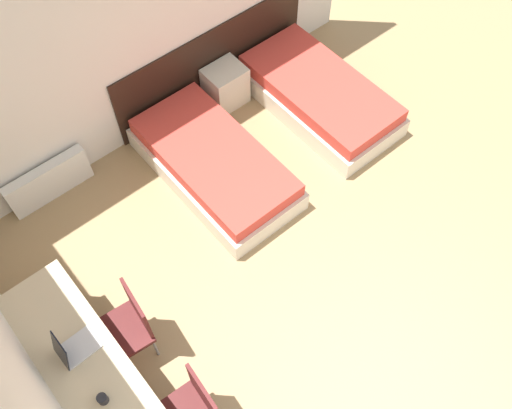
# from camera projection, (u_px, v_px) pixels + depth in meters

# --- Properties ---
(ground_plane) EXTENTS (20.00, 20.00, 0.00)m
(ground_plane) POSITION_uv_depth(u_px,v_px,m) (423.00, 406.00, 5.04)
(ground_plane) COLOR #9E7F56
(wall_back) EXTENTS (5.76, 0.05, 2.70)m
(wall_back) POSITION_uv_depth(u_px,v_px,m) (132.00, 36.00, 5.62)
(wall_back) COLOR silver
(wall_back) RESTS_ON ground_plane
(wall_left) EXTENTS (0.05, 5.19, 2.70)m
(wall_left) POSITION_uv_depth(u_px,v_px,m) (9.00, 351.00, 3.93)
(wall_left) COLOR silver
(wall_left) RESTS_ON ground_plane
(headboard_panel) EXTENTS (2.65, 0.03, 0.94)m
(headboard_panel) POSITION_uv_depth(u_px,v_px,m) (213.00, 62.00, 6.66)
(headboard_panel) COLOR black
(headboard_panel) RESTS_ON ground_plane
(bed_near_window) EXTENTS (0.99, 1.97, 0.43)m
(bed_near_window) POSITION_uv_depth(u_px,v_px,m) (215.00, 164.00, 6.20)
(bed_near_window) COLOR beige
(bed_near_window) RESTS_ON ground_plane
(bed_near_door) EXTENTS (0.99, 1.97, 0.43)m
(bed_near_door) POSITION_uv_depth(u_px,v_px,m) (319.00, 96.00, 6.74)
(bed_near_door) COLOR beige
(bed_near_door) RESTS_ON ground_plane
(nightstand) EXTENTS (0.46, 0.38, 0.51)m
(nightstand) POSITION_uv_depth(u_px,v_px,m) (225.00, 86.00, 6.75)
(nightstand) COLOR beige
(nightstand) RESTS_ON ground_plane
(radiator) EXTENTS (0.92, 0.12, 0.46)m
(radiator) POSITION_uv_depth(u_px,v_px,m) (49.00, 182.00, 6.05)
(radiator) COLOR silver
(radiator) RESTS_ON ground_plane
(desk) EXTENTS (0.60, 2.51, 0.75)m
(desk) POSITION_uv_depth(u_px,v_px,m) (108.00, 398.00, 4.49)
(desk) COLOR #C6B28E
(desk) RESTS_ON ground_plane
(chair_near_laptop) EXTENTS (0.50, 0.50, 0.93)m
(chair_near_laptop) POSITION_uv_depth(u_px,v_px,m) (127.00, 325.00, 4.92)
(chair_near_laptop) COLOR #511919
(chair_near_laptop) RESTS_ON ground_plane
(laptop) EXTENTS (0.31, 0.24, 0.32)m
(laptop) POSITION_uv_depth(u_px,v_px,m) (72.00, 349.00, 4.48)
(laptop) COLOR silver
(laptop) RESTS_ON desk
(mug) EXTENTS (0.08, 0.08, 0.09)m
(mug) POSITION_uv_depth(u_px,v_px,m) (103.00, 399.00, 4.30)
(mug) COLOR black
(mug) RESTS_ON desk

